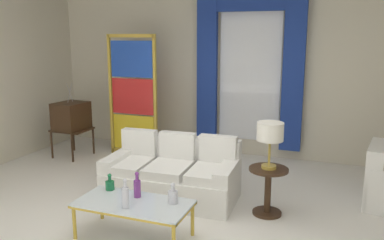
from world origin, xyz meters
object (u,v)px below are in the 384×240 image
(coffee_table, at_px, (133,205))
(round_side_table, at_px, (268,187))
(bottle_blue_decanter, at_px, (137,187))
(bottle_crystal_tall, at_px, (110,184))
(stained_glass_divider, at_px, (133,99))
(bottle_amber_squat, at_px, (125,196))
(peacock_figurine, at_px, (148,153))
(vintage_tv, at_px, (71,117))
(table_lamp_brass, at_px, (270,134))
(bottle_ruby_flask, at_px, (173,196))
(couch_white_long, at_px, (173,175))

(coffee_table, bearing_deg, round_side_table, 41.07)
(bottle_blue_decanter, distance_m, round_side_table, 1.61)
(bottle_crystal_tall, distance_m, stained_glass_divider, 2.77)
(coffee_table, xyz_separation_m, round_side_table, (1.26, 1.10, -0.02))
(bottle_amber_squat, xyz_separation_m, peacock_figurine, (-0.96, 2.40, -0.32))
(vintage_tv, xyz_separation_m, table_lamp_brass, (3.78, -1.19, 0.30))
(bottle_amber_squat, bearing_deg, bottle_crystal_tall, 138.46)
(bottle_ruby_flask, relative_size, vintage_tv, 0.17)
(couch_white_long, height_order, bottle_blue_decanter, couch_white_long)
(bottle_blue_decanter, relative_size, bottle_amber_squat, 0.91)
(round_side_table, bearing_deg, couch_white_long, 174.97)
(table_lamp_brass, bearing_deg, bottle_blue_decanter, -143.37)
(bottle_blue_decanter, bearing_deg, round_side_table, 36.63)
(couch_white_long, xyz_separation_m, bottle_ruby_flask, (0.46, -1.09, 0.19))
(coffee_table, height_order, bottle_crystal_tall, bottle_crystal_tall)
(couch_white_long, height_order, table_lamp_brass, table_lamp_brass)
(couch_white_long, height_order, bottle_ruby_flask, couch_white_long)
(bottle_ruby_flask, xyz_separation_m, peacock_figurine, (-1.38, 2.12, -0.27))
(vintage_tv, bearing_deg, stained_glass_divider, 22.52)
(stained_glass_divider, height_order, peacock_figurine, stained_glass_divider)
(bottle_amber_squat, height_order, bottle_ruby_flask, bottle_amber_squat)
(bottle_amber_squat, bearing_deg, stained_glass_divider, 117.32)
(bottle_crystal_tall, xyz_separation_m, bottle_amber_squat, (0.42, -0.38, 0.06))
(bottle_blue_decanter, xyz_separation_m, bottle_ruby_flask, (0.44, -0.01, -0.03))
(vintage_tv, distance_m, round_side_table, 3.98)
(bottle_blue_decanter, bearing_deg, bottle_ruby_flask, -1.83)
(bottle_blue_decanter, bearing_deg, coffee_table, -79.85)
(stained_glass_divider, height_order, round_side_table, stained_glass_divider)
(table_lamp_brass, bearing_deg, coffee_table, -138.93)
(bottle_blue_decanter, bearing_deg, vintage_tv, 139.32)
(bottle_amber_squat, distance_m, bottle_ruby_flask, 0.51)
(vintage_tv, xyz_separation_m, round_side_table, (3.78, -1.19, -0.37))
(bottle_blue_decanter, height_order, bottle_amber_squat, bottle_amber_squat)
(bottle_amber_squat, relative_size, stained_glass_divider, 0.15)
(vintage_tv, distance_m, stained_glass_divider, 1.17)
(bottle_ruby_flask, bearing_deg, bottle_blue_decanter, 178.17)
(couch_white_long, bearing_deg, stained_glass_divider, 133.74)
(round_side_table, bearing_deg, stained_glass_divider, 149.58)
(bottle_amber_squat, bearing_deg, vintage_tv, 135.86)
(bottle_ruby_flask, distance_m, peacock_figurine, 2.54)
(bottle_blue_decanter, relative_size, peacock_figurine, 0.49)
(stained_glass_divider, bearing_deg, couch_white_long, -46.26)
(stained_glass_divider, relative_size, round_side_table, 3.70)
(bottle_ruby_flask, relative_size, peacock_figurine, 0.39)
(bottle_ruby_flask, xyz_separation_m, table_lamp_brass, (0.85, 0.97, 0.54))
(bottle_blue_decanter, bearing_deg, stained_glass_divider, 119.60)
(stained_glass_divider, bearing_deg, peacock_figurine, -41.67)
(bottle_ruby_flask, height_order, stained_glass_divider, stained_glass_divider)
(coffee_table, distance_m, bottle_blue_decanter, 0.21)
(round_side_table, bearing_deg, coffee_table, -138.93)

